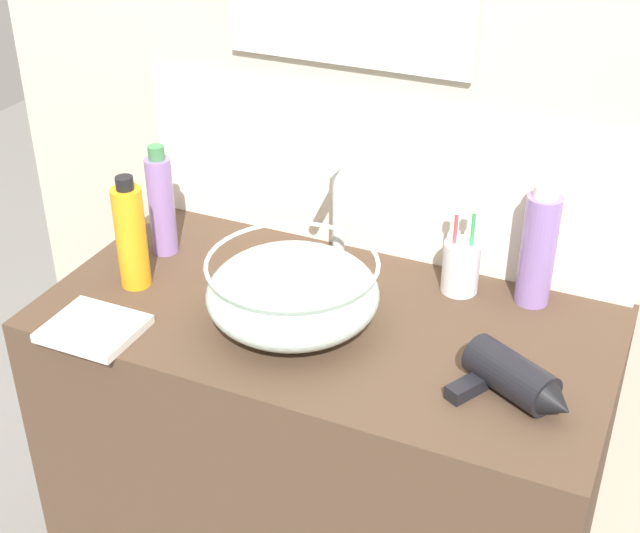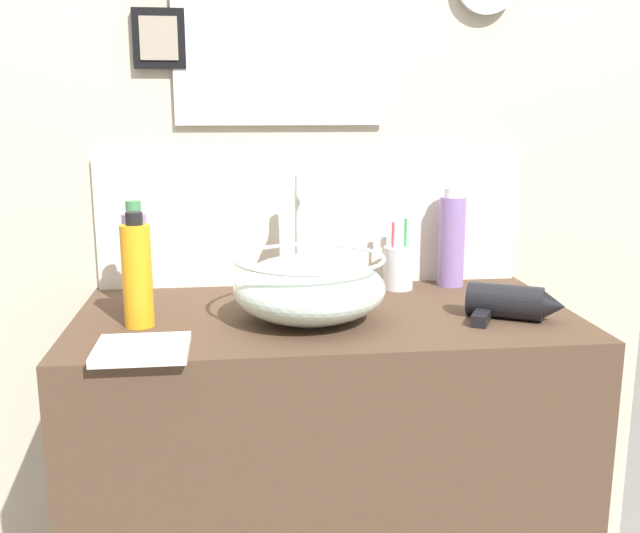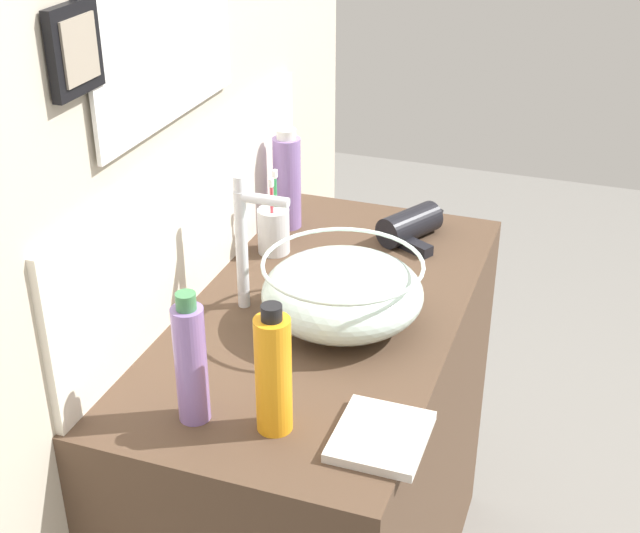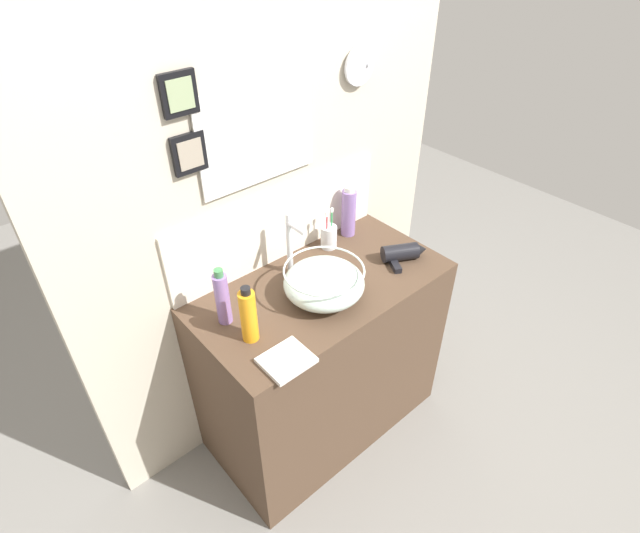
{
  "view_description": "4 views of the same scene",
  "coord_description": "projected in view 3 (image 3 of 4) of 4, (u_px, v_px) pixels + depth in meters",
  "views": [
    {
      "loc": [
        0.55,
        -1.25,
        1.77
      ],
      "look_at": [
        -0.01,
        0.0,
        0.96
      ],
      "focal_mm": 50.0,
      "sensor_mm": 36.0,
      "label": 1
    },
    {
      "loc": [
        -0.19,
        -1.45,
        1.28
      ],
      "look_at": [
        -0.01,
        0.0,
        0.96
      ],
      "focal_mm": 40.0,
      "sensor_mm": 36.0,
      "label": 2
    },
    {
      "loc": [
        -1.44,
        -0.5,
        1.77
      ],
      "look_at": [
        -0.01,
        0.0,
        0.96
      ],
      "focal_mm": 50.0,
      "sensor_mm": 36.0,
      "label": 3
    },
    {
      "loc": [
        -1.01,
        -1.14,
        2.13
      ],
      "look_at": [
        -0.01,
        0.0,
        0.96
      ],
      "focal_mm": 28.0,
      "sensor_mm": 36.0,
      "label": 4
    }
  ],
  "objects": [
    {
      "name": "toothbrush_cup",
      "position": [
        274.0,
        230.0,
        1.96
      ],
      "size": [
        0.07,
        0.07,
        0.19
      ],
      "color": "silver",
      "rests_on": "vanity_counter"
    },
    {
      "name": "glass_bowl_sink",
      "position": [
        342.0,
        292.0,
        1.68
      ],
      "size": [
        0.31,
        0.31,
        0.13
      ],
      "color": "silver",
      "rests_on": "vanity_counter"
    },
    {
      "name": "hair_drier",
      "position": [
        415.0,
        224.0,
        2.03
      ],
      "size": [
        0.21,
        0.15,
        0.07
      ],
      "color": "black",
      "rests_on": "vanity_counter"
    },
    {
      "name": "lotion_bottle",
      "position": [
        287.0,
        181.0,
        2.05
      ],
      "size": [
        0.06,
        0.06,
        0.24
      ],
      "color": "#8C6BB2",
      "rests_on": "vanity_counter"
    },
    {
      "name": "shampoo_bottle",
      "position": [
        191.0,
        362.0,
        1.41
      ],
      "size": [
        0.05,
        0.05,
        0.23
      ],
      "color": "#8C6BB2",
      "rests_on": "vanity_counter"
    },
    {
      "name": "back_panel",
      "position": [
        172.0,
        110.0,
        1.68
      ],
      "size": [
        1.77,
        0.1,
        2.48
      ],
      "color": "beige",
      "rests_on": "ground"
    },
    {
      "name": "vanity_counter",
      "position": [
        322.0,
        476.0,
        1.97
      ],
      "size": [
        1.05,
        0.54,
        0.86
      ],
      "primitive_type": "cube",
      "color": "#4C3828",
      "rests_on": "ground"
    },
    {
      "name": "faucet",
      "position": [
        246.0,
        235.0,
        1.7
      ],
      "size": [
        0.02,
        0.11,
        0.28
      ],
      "color": "silver",
      "rests_on": "vanity_counter"
    },
    {
      "name": "hand_towel",
      "position": [
        381.0,
        436.0,
        1.4
      ],
      "size": [
        0.16,
        0.14,
        0.02
      ],
      "primitive_type": "cube",
      "color": "silver",
      "rests_on": "vanity_counter"
    },
    {
      "name": "spray_bottle",
      "position": [
        273.0,
        373.0,
        1.39
      ],
      "size": [
        0.06,
        0.06,
        0.23
      ],
      "color": "orange",
      "rests_on": "vanity_counter"
    }
  ]
}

